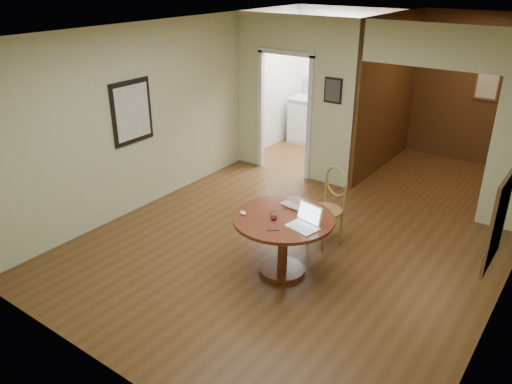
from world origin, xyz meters
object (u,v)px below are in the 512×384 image
Objects in this scene: dining_table at (283,232)px; chair at (329,202)px; closed_laptop at (290,208)px; open_laptop at (306,221)px.

chair reaches higher than dining_table.
dining_table is at bearing -74.76° from chair.
dining_table is 3.60× the size of closed_laptop.
closed_laptop is (-0.14, -0.74, 0.17)m from chair.
dining_table is 1.13× the size of chair.
closed_laptop is at bearing 102.58° from dining_table.
open_laptop is (0.23, -1.01, 0.22)m from chair.
open_laptop is (0.32, -0.03, 0.26)m from dining_table.
chair is at bearing 85.04° from dining_table.
open_laptop is at bearing -26.47° from closed_laptop.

